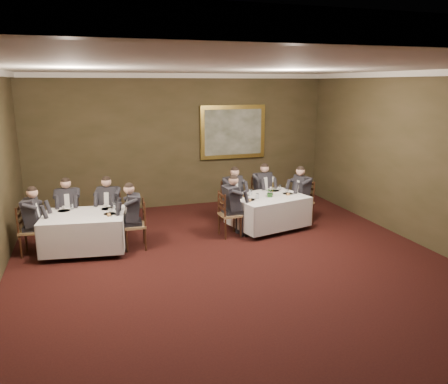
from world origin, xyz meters
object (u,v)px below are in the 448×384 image
chair_main_endleft (229,223)px  chair_sec_backleft (70,226)px  table_main (268,209)px  diner_sec_backright (110,214)px  diner_main_endleft (230,213)px  chair_sec_endleft (32,241)px  diner_sec_endright (135,224)px  diner_sec_endleft (32,229)px  diner_main_backright (262,196)px  diner_main_endright (302,201)px  chair_main_endright (302,210)px  chair_main_backleft (232,210)px  centerpiece (270,192)px  diner_sec_backleft (69,216)px  chair_main_backright (262,205)px  candlestick (273,188)px  chair_sec_backright (110,224)px  painting (233,132)px  diner_main_backleft (232,201)px  chair_sec_endright (136,235)px  table_second (85,230)px

chair_main_endleft → chair_sec_backleft: 3.42m
table_main → diner_sec_backright: size_ratio=1.39×
diner_main_endleft → chair_sec_endleft: bearing=-96.3°
diner_sec_endright → diner_sec_endleft: same height
diner_main_endleft → diner_sec_backright: bearing=-110.7°
diner_main_backright → diner_main_endright: (0.76, -0.67, 0.00)m
chair_main_endleft → diner_sec_endleft: 3.98m
chair_main_endright → table_main: bearing=95.3°
chair_main_backleft → centerpiece: size_ratio=4.14×
diner_main_endleft → chair_sec_endleft: size_ratio=1.35×
diner_sec_backleft → diner_sec_endleft: bearing=49.5°
chair_main_backright → diner_sec_endleft: diner_sec_endleft is taller
diner_sec_endright → diner_sec_backright: bearing=30.6°
chair_main_backleft → diner_main_endright: 1.69m
candlestick → diner_main_backright: bearing=83.6°
chair_main_backright → chair_sec_backright: bearing=-4.9°
diner_sec_endright → chair_sec_endleft: size_ratio=1.35×
table_main → centerpiece: (0.02, -0.08, 0.44)m
diner_sec_backright → painting: size_ratio=0.73×
chair_sec_backright → chair_sec_endleft: (-1.51, -0.60, 0.00)m
chair_main_backright → chair_sec_endleft: size_ratio=1.00×
chair_sec_backleft → diner_sec_endleft: bearing=50.0°
chair_main_endright → diner_main_backright: bearing=41.1°
diner_main_backright → table_main: bearing=64.4°
table_main → diner_sec_endleft: 4.98m
diner_main_endright → diner_sec_backright: same height
chair_sec_endleft → diner_main_backleft: bearing=107.7°
chair_sec_endleft → chair_sec_backleft: bearing=144.3°
chair_main_backright → chair_sec_endleft: bearing=-0.2°
chair_main_endright → diner_sec_endright: diner_sec_endright is taller
chair_main_backright → chair_main_endright: (0.77, -0.68, 0.00)m
chair_main_backleft → diner_sec_endleft: 4.44m
chair_main_endright → candlestick: 1.08m
diner_sec_backright → centerpiece: (3.50, -0.58, 0.37)m
diner_main_backright → chair_sec_endright: bearing=10.1°
chair_main_endleft → chair_main_endright: bearing=99.2°
chair_sec_endright → centerpiece: (3.04, 0.28, 0.60)m
chair_main_backleft → diner_main_backright: diner_main_backright is taller
diner_sec_endright → diner_main_endright: bearing=-78.3°
chair_main_backright → diner_sec_backleft: bearing=-7.4°
table_second → diner_sec_backright: bearing=54.1°
candlestick → painting: bearing=93.4°
table_main → diner_main_backleft: bearing=131.2°
table_main → chair_sec_endright: chair_sec_endright is taller
table_main → chair_sec_endright: 3.05m
diner_sec_backleft → candlestick: diner_sec_backleft is taller
diner_main_endleft → chair_sec_backright: bearing=-111.0°
table_main → chair_sec_backleft: size_ratio=1.87×
diner_sec_endleft → diner_sec_backleft: bearing=144.4°
diner_main_endleft → chair_sec_endleft: 4.01m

